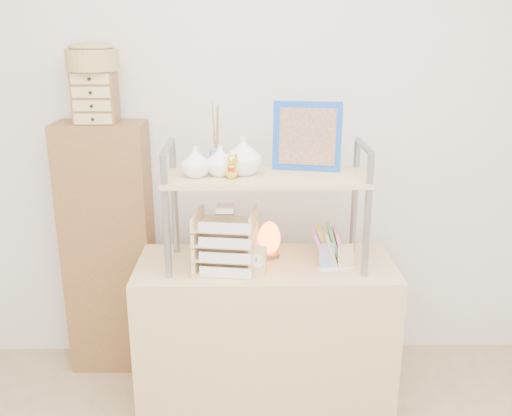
{
  "coord_description": "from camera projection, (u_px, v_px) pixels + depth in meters",
  "views": [
    {
      "loc": [
        -0.09,
        -1.25,
        1.8
      ],
      "look_at": [
        -0.04,
        1.2,
        1.02
      ],
      "focal_mm": 40.0,
      "sensor_mm": 36.0,
      "label": 1
    }
  ],
  "objects": [
    {
      "name": "drawer_chest",
      "position": [
        95.0,
        97.0,
        2.75
      ],
      "size": [
        0.2,
        0.16,
        0.25
      ],
      "color": "brown",
      "rests_on": "cabinet"
    },
    {
      "name": "letter_tray",
      "position": [
        226.0,
        245.0,
        2.55
      ],
      "size": [
        0.28,
        0.27,
        0.3
      ],
      "color": "tan",
      "rests_on": "desk"
    },
    {
      "name": "desk_clock",
      "position": [
        256.0,
        260.0,
        2.52
      ],
      "size": [
        0.1,
        0.06,
        0.13
      ],
      "color": "tan",
      "rests_on": "desk"
    },
    {
      "name": "cabinet",
      "position": [
        109.0,
        249.0,
        3.02
      ],
      "size": [
        0.45,
        0.25,
        1.35
      ],
      "primitive_type": "cube",
      "rotation": [
        0.0,
        0.0,
        -0.02
      ],
      "color": "brown",
      "rests_on": "ground"
    },
    {
      "name": "postcard_stand",
      "position": [
        336.0,
        261.0,
        2.59
      ],
      "size": [
        0.17,
        0.09,
        0.12
      ],
      "color": "white",
      "rests_on": "desk"
    },
    {
      "name": "desk",
      "position": [
        265.0,
        334.0,
        2.77
      ],
      "size": [
        1.2,
        0.5,
        0.75
      ],
      "primitive_type": "cube",
      "color": "tan",
      "rests_on": "ground"
    },
    {
      "name": "salt_lamp",
      "position": [
        269.0,
        239.0,
        2.7
      ],
      "size": [
        0.12,
        0.11,
        0.18
      ],
      "color": "brown",
      "rests_on": "desk"
    },
    {
      "name": "room_shell",
      "position": [
        277.0,
        66.0,
        1.6
      ],
      "size": [
        3.42,
        3.41,
        2.61
      ],
      "color": "silver",
      "rests_on": "ground"
    },
    {
      "name": "hutch",
      "position": [
        258.0,
        173.0,
        2.54
      ],
      "size": [
        0.9,
        0.34,
        0.73
      ],
      "color": "gray",
      "rests_on": "desk"
    },
    {
      "name": "woven_basket",
      "position": [
        92.0,
        60.0,
        2.7
      ],
      "size": [
        0.25,
        0.25,
        0.1
      ],
      "primitive_type": "cylinder",
      "color": "olive",
      "rests_on": "drawer_chest"
    }
  ]
}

